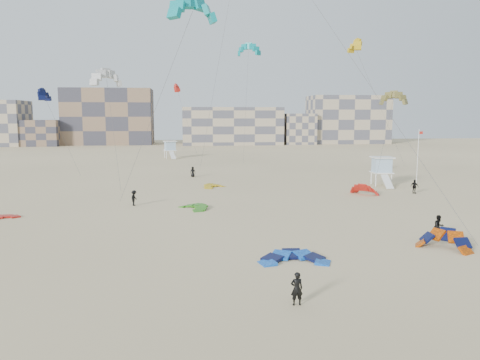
{
  "coord_description": "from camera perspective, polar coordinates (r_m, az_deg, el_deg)",
  "views": [
    {
      "loc": [
        -4.1,
        -24.21,
        9.3
      ],
      "look_at": [
        -0.79,
        6.0,
        5.12
      ],
      "focal_mm": 35.0,
      "sensor_mm": 36.0,
      "label": 1
    }
  ],
  "objects": [
    {
      "name": "kitesurfer_e",
      "position": [
        71.88,
        -5.79,
        1.0
      ],
      "size": [
        0.79,
        0.52,
        1.59
      ],
      "primitive_type": "imported",
      "rotation": [
        0.0,
        0.0,
        -0.01
      ],
      "color": "black",
      "rests_on": "ground"
    },
    {
      "name": "condo_east",
      "position": [
        165.32,
        12.96,
        7.19
      ],
      "size": [
        26.0,
        14.0,
        16.0
      ],
      "primitive_type": "cube",
      "color": "tan",
      "rests_on": "ground"
    },
    {
      "name": "condo_mid",
      "position": [
        154.89,
        -1.03,
        6.61
      ],
      "size": [
        32.0,
        16.0,
        12.0
      ],
      "primitive_type": "cube",
      "color": "tan",
      "rests_on": "ground"
    },
    {
      "name": "kite_ground_orange",
      "position": [
        36.29,
        23.55,
        -7.69
      ],
      "size": [
        5.07,
        5.07,
        3.56
      ],
      "primitive_type": null,
      "rotation": [
        0.74,
        0.0,
        -0.78
      ],
      "color": "#FF6000",
      "rests_on": "ground"
    },
    {
      "name": "kite_fly_red",
      "position": [
        89.59,
        -7.7,
        10.97
      ],
      "size": [
        5.54,
        7.71,
        14.41
      ],
      "rotation": [
        0.0,
        0.0,
        1.68
      ],
      "color": "red",
      "rests_on": "ground"
    },
    {
      "name": "ground",
      "position": [
        26.26,
        3.22,
        -12.93
      ],
      "size": [
        320.0,
        320.0,
        0.0
      ],
      "primitive_type": "plane",
      "color": "beige",
      "rests_on": "ground"
    },
    {
      "name": "kite_fly_yellow",
      "position": [
        80.64,
        13.84,
        15.5
      ],
      "size": [
        10.79,
        3.84,
        20.84
      ],
      "rotation": [
        0.0,
        0.0,
        -1.58
      ],
      "color": "#C7810C",
      "rests_on": "ground"
    },
    {
      "name": "kitesurfer_c",
      "position": [
        49.99,
        -12.79,
        -2.15
      ],
      "size": [
        0.86,
        1.17,
        1.61
      ],
      "primitive_type": "imported",
      "rotation": [
        0.0,
        0.0,
        1.29
      ],
      "color": "black",
      "rests_on": "ground"
    },
    {
      "name": "condo_west_b",
      "position": [
        160.32,
        -15.68,
        7.44
      ],
      "size": [
        28.0,
        14.0,
        18.0
      ],
      "primitive_type": "cube",
      "color": "#81654D",
      "rests_on": "ground"
    },
    {
      "name": "kite_ground_yellow",
      "position": [
        61.34,
        -3.19,
        -0.9
      ],
      "size": [
        4.46,
        4.46,
        1.49
      ],
      "primitive_type": null,
      "rotation": [
        0.23,
        0.0,
        0.79
      ],
      "color": "#C7810C",
      "rests_on": "ground"
    },
    {
      "name": "kite_fly_navy",
      "position": [
        70.17,
        -22.77,
        9.45
      ],
      "size": [
        6.06,
        3.14,
        12.19
      ],
      "rotation": [
        0.0,
        0.0,
        1.57
      ],
      "color": "#080C3B",
      "rests_on": "ground"
    },
    {
      "name": "kite_ground_red_far",
      "position": [
        57.88,
        14.98,
        -1.68
      ],
      "size": [
        5.03,
        5.03,
        3.62
      ],
      "primitive_type": null,
      "rotation": [
        0.82,
        0.0,
        2.34
      ],
      "color": "red",
      "rests_on": "ground"
    },
    {
      "name": "kite_ground_blue",
      "position": [
        30.74,
        6.6,
        -9.83
      ],
      "size": [
        4.36,
        4.57,
        1.61
      ],
      "primitive_type": null,
      "rotation": [
        0.18,
        0.0,
        -0.07
      ],
      "color": "#1F84F5",
      "rests_on": "ground"
    },
    {
      "name": "kite_fly_teal_a",
      "position": [
        43.28,
        -5.78,
        19.81
      ],
      "size": [
        10.24,
        6.76,
        19.05
      ],
      "rotation": [
        0.0,
        0.0,
        0.48
      ],
      "color": "#0F91A3",
      "rests_on": "ground"
    },
    {
      "name": "condo_fill_right",
      "position": [
        156.49,
        7.14,
        6.2
      ],
      "size": [
        10.0,
        10.0,
        10.0
      ],
      "primitive_type": "cube",
      "color": "tan",
      "rests_on": "ground"
    },
    {
      "name": "condo_fill_left",
      "position": [
        159.07,
        -23.12,
        5.3
      ],
      "size": [
        12.0,
        10.0,
        8.0
      ],
      "primitive_type": "cube",
      "color": "#81654D",
      "rests_on": "ground"
    },
    {
      "name": "kitesurfer_d",
      "position": [
        60.08,
        20.51,
        -0.75
      ],
      "size": [
        0.91,
        1.06,
        1.7
      ],
      "primitive_type": "imported",
      "rotation": [
        0.0,
        0.0,
        2.18
      ],
      "color": "black",
      "rests_on": "ground"
    },
    {
      "name": "kite_fly_teal_b",
      "position": [
        84.69,
        1.04,
        15.49
      ],
      "size": [
        5.18,
        5.04,
        20.74
      ],
      "rotation": [
        0.0,
        0.0,
        -0.43
      ],
      "color": "#0F91A3",
      "rests_on": "ground"
    },
    {
      "name": "kitesurfer_f",
      "position": [
        87.03,
        17.55,
        1.93
      ],
      "size": [
        0.58,
        1.68,
        1.8
      ],
      "primitive_type": "imported",
      "rotation": [
        0.0,
        0.0,
        -1.6
      ],
      "color": "black",
      "rests_on": "ground"
    },
    {
      "name": "lifeguard_tower_far",
      "position": [
        104.68,
        -8.52,
        3.69
      ],
      "size": [
        3.25,
        5.52,
        3.81
      ],
      "rotation": [
        0.0,
        0.0,
        0.24
      ],
      "color": "white",
      "rests_on": "ground"
    },
    {
      "name": "kitesurfer_main",
      "position": [
        23.84,
        6.93,
        -13.01
      ],
      "size": [
        0.63,
        0.43,
        1.69
      ],
      "primitive_type": "imported",
      "rotation": [
        0.0,
        0.0,
        3.18
      ],
      "color": "black",
      "rests_on": "ground"
    },
    {
      "name": "kitesurfer_b",
      "position": [
        38.93,
        23.07,
        -5.27
      ],
      "size": [
        1.01,
        0.87,
        1.8
      ],
      "primitive_type": "imported",
      "rotation": [
        0.0,
        0.0,
        0.24
      ],
      "color": "black",
      "rests_on": "ground"
    },
    {
      "name": "kite_ground_green",
      "position": [
        47.5,
        -5.64,
        -3.5
      ],
      "size": [
        4.73,
        4.64,
        1.32
      ],
      "primitive_type": null,
      "rotation": [
        0.18,
        0.0,
        -1.05
      ],
      "color": "#288316",
      "rests_on": "ground"
    },
    {
      "name": "kite_fly_olive",
      "position": [
        63.35,
        18.19,
        9.32
      ],
      "size": [
        6.98,
        8.63,
        11.65
      ],
      "rotation": [
        0.0,
        0.0,
        -0.49
      ],
      "color": "brown",
      "rests_on": "ground"
    },
    {
      "name": "flagpole",
      "position": [
        69.07,
        20.87,
        2.86
      ],
      "size": [
        0.61,
        0.09,
        7.46
      ],
      "color": "white",
      "rests_on": "ground"
    },
    {
      "name": "lifeguard_tower_near",
      "position": [
        65.61,
        16.88,
        1.03
      ],
      "size": [
        2.99,
        5.42,
        3.87
      ],
      "rotation": [
        0.0,
        0.0,
        -0.1
      ],
      "color": "white",
      "rests_on": "ground"
    },
    {
      "name": "kite_fly_grey",
      "position": [
        55.63,
        -15.95,
        11.72
      ],
      "size": [
        4.93,
        4.92,
        13.54
      ],
      "rotation": [
        0.0,
        0.0,
        0.68
      ],
      "color": "white",
      "rests_on": "ground"
    }
  ]
}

